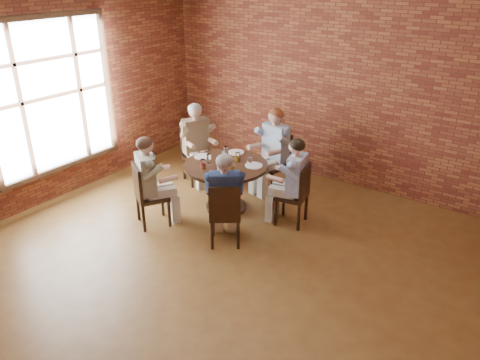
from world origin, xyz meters
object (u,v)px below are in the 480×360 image
Objects in this scene: chair_c at (196,152)px; diner_c at (197,144)px; diner_e at (225,200)px; chair_d at (146,193)px; diner_a at (292,182)px; diner_d at (151,182)px; dining_table at (226,177)px; chair_e at (225,212)px; chair_a at (297,193)px; smartphone at (239,174)px; chair_b at (276,159)px; diner_b at (273,151)px.

diner_c reaches higher than chair_c.
diner_e reaches higher than chair_c.
chair_d is (0.46, -1.62, -0.01)m from chair_c.
diner_a is 2.06m from diner_c.
diner_d reaches higher than diner_e.
chair_e reaches higher than dining_table.
chair_a is 2.08m from diner_d.
diner_d is (-1.61, -1.18, 0.02)m from diner_a.
smartphone is at bearing -110.00° from diner_d.
chair_d is at bearing 90.00° from diner_d.
chair_b is 0.71× the size of diner_c.
chair_c is 2.22m from chair_e.
chair_e is (0.39, -1.92, -0.02)m from chair_b.
diner_b is 1.30m from diner_c.
chair_a reaches higher than smartphone.
dining_table is 0.95× the size of diner_d.
diner_e is (1.58, -1.31, -0.04)m from diner_c.
chair_a is 2.22m from chair_c.
dining_table is 8.54× the size of smartphone.
diner_c is (-2.03, 0.33, 0.04)m from diner_a.
diner_a reaches higher than smartphone.
chair_c reaches higher than smartphone.
diner_d reaches higher than chair_c.
chair_c reaches higher than chair_a.
diner_e is (0.34, -1.86, 0.12)m from chair_b.
chair_a is at bearing 90.00° from diner_a.
chair_a is 0.98× the size of chair_d.
chair_c is at bearing -110.36° from chair_a.
smartphone is (0.15, -1.28, 0.23)m from chair_b.
smartphone is at bearing -71.49° from chair_b.
chair_a reaches higher than dining_table.
diner_c is at bearing -110.33° from diner_a.
diner_a reaches higher than chair_d.
chair_b is at bearing 78.13° from dining_table.
chair_c is (-1.32, -0.51, -0.00)m from chair_b.
diner_a is 1.13m from chair_e.
diner_a is at bearing -90.00° from chair_a.
diner_a is at bearing -35.91° from chair_b.
chair_a is at bearing -70.60° from diner_c.
diner_d reaches higher than dining_table.
diner_e reaches higher than chair_b.
dining_table is at bearing -90.00° from diner_a.
diner_b is 1.20m from smartphone.
chair_c is at bearing -111.11° from diner_a.
diner_d is (-0.81, -2.06, 0.14)m from chair_b.
diner_a is at bearing 24.60° from smartphone.
chair_b is 1.36m from diner_c.
chair_b reaches higher than smartphone.
diner_c is 9.33× the size of smartphone.
diner_d is (-1.69, -1.19, 0.17)m from chair_a.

